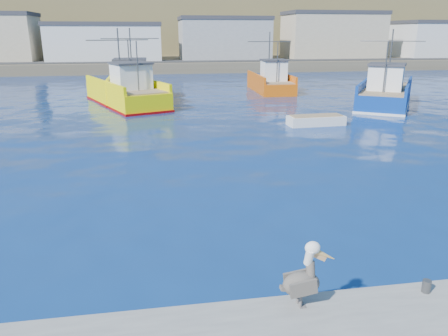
# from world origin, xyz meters

# --- Properties ---
(ground) EXTENTS (260.00, 260.00, 0.00)m
(ground) POSITION_xyz_m (0.00, 0.00, 0.00)
(ground) COLOR #07185A
(ground) RESTS_ON ground
(dock_bollards) EXTENTS (36.20, 0.20, 0.30)m
(dock_bollards) POSITION_xyz_m (0.60, -3.40, 0.65)
(dock_bollards) COLOR #4C4C4C
(dock_bollards) RESTS_ON dock
(far_shore) EXTENTS (200.00, 81.00, 24.00)m
(far_shore) POSITION_xyz_m (0.00, 109.20, 8.98)
(far_shore) COLOR brown
(far_shore) RESTS_ON ground
(trawler_yellow_a) EXTENTS (5.60, 12.26, 6.64)m
(trawler_yellow_a) POSITION_xyz_m (-4.76, 32.66, 1.09)
(trawler_yellow_a) COLOR #FCEC04
(trawler_yellow_a) RESTS_ON ground
(trawler_yellow_b) EXTENTS (8.04, 12.44, 6.58)m
(trawler_yellow_b) POSITION_xyz_m (-5.10, 28.33, 1.07)
(trawler_yellow_b) COLOR #FCEC04
(trawler_yellow_b) RESTS_ON ground
(trawler_blue) EXTENTS (9.41, 11.46, 6.50)m
(trawler_blue) POSITION_xyz_m (17.22, 24.23, 1.03)
(trawler_blue) COLOR navy
(trawler_blue) RESTS_ON ground
(boat_orange) EXTENTS (4.78, 9.21, 6.18)m
(boat_orange) POSITION_xyz_m (9.86, 35.00, 1.07)
(boat_orange) COLOR #D2540A
(boat_orange) RESTS_ON ground
(skiff_mid) EXTENTS (3.99, 1.59, 0.85)m
(skiff_mid) POSITION_xyz_m (8.20, 17.15, 0.27)
(skiff_mid) COLOR silver
(skiff_mid) RESTS_ON ground
(skiff_far) EXTENTS (2.56, 4.08, 0.84)m
(skiff_far) POSITION_xyz_m (24.69, 39.06, 0.27)
(skiff_far) COLOR silver
(skiff_far) RESTS_ON ground
(pelican) EXTENTS (1.22, 0.51, 1.50)m
(pelican) POSITION_xyz_m (0.04, -3.39, 1.14)
(pelican) COLOR #595451
(pelican) RESTS_ON dock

